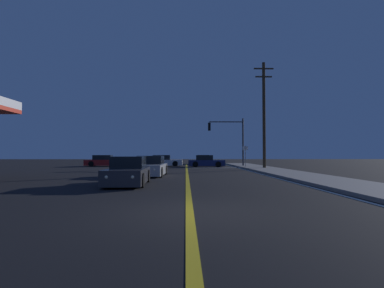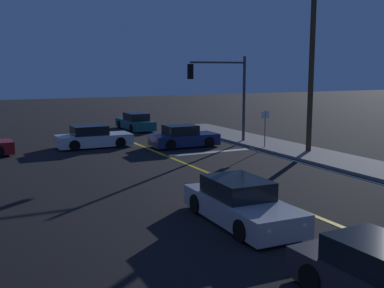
{
  "view_description": "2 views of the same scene",
  "coord_description": "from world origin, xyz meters",
  "px_view_note": "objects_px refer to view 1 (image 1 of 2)",
  "views": [
    {
      "loc": [
        -0.1,
        -7.56,
        1.45
      ],
      "look_at": [
        0.55,
        23.19,
        2.48
      ],
      "focal_mm": 28.24,
      "sensor_mm": 36.0,
      "label": 1
    },
    {
      "loc": [
        -10.2,
        0.77,
        4.71
      ],
      "look_at": [
        -1.81,
        17.57,
        1.75
      ],
      "focal_mm": 44.46,
      "sensor_mm": 36.0,
      "label": 2
    }
  ],
  "objects_px": {
    "car_following_oncoming_teal": "(203,160)",
    "traffic_signal_near_right": "(230,134)",
    "car_mid_block_charcoal": "(128,172)",
    "car_side_waiting_red": "(105,161)",
    "car_lead_oncoming_silver": "(151,167)",
    "car_parked_curb_white": "(163,161)",
    "street_sign_corner": "(245,153)",
    "utility_pole_right": "(264,113)",
    "car_far_approaching_navy": "(206,162)"
  },
  "relations": [
    {
      "from": "street_sign_corner",
      "to": "car_mid_block_charcoal",
      "type": "bearing_deg",
      "value": -117.99
    },
    {
      "from": "car_following_oncoming_teal",
      "to": "utility_pole_right",
      "type": "bearing_deg",
      "value": -71.43
    },
    {
      "from": "car_lead_oncoming_silver",
      "to": "traffic_signal_near_right",
      "type": "height_order",
      "value": "traffic_signal_near_right"
    },
    {
      "from": "car_far_approaching_navy",
      "to": "car_side_waiting_red",
      "type": "relative_size",
      "value": 0.9
    },
    {
      "from": "car_lead_oncoming_silver",
      "to": "car_parked_curb_white",
      "type": "distance_m",
      "value": 16.26
    },
    {
      "from": "car_side_waiting_red",
      "to": "car_parked_curb_white",
      "type": "distance_m",
      "value": 7.02
    },
    {
      "from": "car_parked_curb_white",
      "to": "street_sign_corner",
      "type": "distance_m",
      "value": 10.45
    },
    {
      "from": "car_parked_curb_white",
      "to": "street_sign_corner",
      "type": "relative_size",
      "value": 1.96
    },
    {
      "from": "car_mid_block_charcoal",
      "to": "car_parked_curb_white",
      "type": "distance_m",
      "value": 22.22
    },
    {
      "from": "car_lead_oncoming_silver",
      "to": "car_side_waiting_red",
      "type": "bearing_deg",
      "value": -63.48
    },
    {
      "from": "car_mid_block_charcoal",
      "to": "car_following_oncoming_teal",
      "type": "relative_size",
      "value": 0.92
    },
    {
      "from": "car_mid_block_charcoal",
      "to": "traffic_signal_near_right",
      "type": "height_order",
      "value": "traffic_signal_near_right"
    },
    {
      "from": "car_mid_block_charcoal",
      "to": "car_far_approaching_navy",
      "type": "height_order",
      "value": "same"
    },
    {
      "from": "street_sign_corner",
      "to": "car_lead_oncoming_silver",
      "type": "bearing_deg",
      "value": -128.22
    },
    {
      "from": "car_side_waiting_red",
      "to": "street_sign_corner",
      "type": "relative_size",
      "value": 2.01
    },
    {
      "from": "street_sign_corner",
      "to": "car_following_oncoming_teal",
      "type": "bearing_deg",
      "value": 106.84
    },
    {
      "from": "traffic_signal_near_right",
      "to": "street_sign_corner",
      "type": "distance_m",
      "value": 3.72
    },
    {
      "from": "traffic_signal_near_right",
      "to": "utility_pole_right",
      "type": "height_order",
      "value": "utility_pole_right"
    },
    {
      "from": "car_far_approaching_navy",
      "to": "car_side_waiting_red",
      "type": "bearing_deg",
      "value": -97.75
    },
    {
      "from": "traffic_signal_near_right",
      "to": "utility_pole_right",
      "type": "xyz_separation_m",
      "value": [
        2.58,
        -5.07,
        1.73
      ]
    },
    {
      "from": "car_mid_block_charcoal",
      "to": "car_far_approaching_navy",
      "type": "distance_m",
      "value": 20.55
    },
    {
      "from": "car_mid_block_charcoal",
      "to": "car_parked_curb_white",
      "type": "xyz_separation_m",
      "value": [
        0.05,
        22.22,
        0.0
      ]
    },
    {
      "from": "car_following_oncoming_teal",
      "to": "street_sign_corner",
      "type": "xyz_separation_m",
      "value": [
        3.7,
        -12.23,
        0.98
      ]
    },
    {
      "from": "car_following_oncoming_teal",
      "to": "street_sign_corner",
      "type": "distance_m",
      "value": 12.81
    },
    {
      "from": "car_following_oncoming_teal",
      "to": "car_mid_block_charcoal",
      "type": "bearing_deg",
      "value": -101.07
    },
    {
      "from": "car_lead_oncoming_silver",
      "to": "street_sign_corner",
      "type": "xyz_separation_m",
      "value": [
        8.59,
        10.91,
        0.98
      ]
    },
    {
      "from": "car_mid_block_charcoal",
      "to": "car_side_waiting_red",
      "type": "relative_size",
      "value": 0.93
    },
    {
      "from": "car_following_oncoming_teal",
      "to": "traffic_signal_near_right",
      "type": "height_order",
      "value": "traffic_signal_near_right"
    },
    {
      "from": "car_far_approaching_navy",
      "to": "car_side_waiting_red",
      "type": "distance_m",
      "value": 12.19
    },
    {
      "from": "car_parked_curb_white",
      "to": "traffic_signal_near_right",
      "type": "xyz_separation_m",
      "value": [
        7.74,
        -2.55,
        3.12
      ]
    },
    {
      "from": "car_mid_block_charcoal",
      "to": "utility_pole_right",
      "type": "relative_size",
      "value": 0.42
    },
    {
      "from": "car_following_oncoming_teal",
      "to": "traffic_signal_near_right",
      "type": "relative_size",
      "value": 0.85
    },
    {
      "from": "street_sign_corner",
      "to": "car_parked_curb_white",
      "type": "bearing_deg",
      "value": 149.05
    },
    {
      "from": "car_mid_block_charcoal",
      "to": "traffic_signal_near_right",
      "type": "bearing_deg",
      "value": -113.25
    },
    {
      "from": "car_far_approaching_navy",
      "to": "car_lead_oncoming_silver",
      "type": "xyz_separation_m",
      "value": [
        -4.68,
        -13.95,
        0.0
      ]
    },
    {
      "from": "car_side_waiting_red",
      "to": "traffic_signal_near_right",
      "type": "xyz_separation_m",
      "value": [
        14.75,
        -2.2,
        3.12
      ]
    },
    {
      "from": "car_far_approaching_navy",
      "to": "utility_pole_right",
      "type": "bearing_deg",
      "value": 46.48
    },
    {
      "from": "street_sign_corner",
      "to": "traffic_signal_near_right",
      "type": "bearing_deg",
      "value": 112.9
    },
    {
      "from": "car_following_oncoming_teal",
      "to": "car_side_waiting_red",
      "type": "xyz_separation_m",
      "value": [
        -12.23,
        -7.23,
        -0.0
      ]
    },
    {
      "from": "car_following_oncoming_teal",
      "to": "car_lead_oncoming_silver",
      "type": "xyz_separation_m",
      "value": [
        -4.89,
        -23.14,
        0.0
      ]
    },
    {
      "from": "car_mid_block_charcoal",
      "to": "car_lead_oncoming_silver",
      "type": "relative_size",
      "value": 0.91
    },
    {
      "from": "utility_pole_right",
      "to": "traffic_signal_near_right",
      "type": "bearing_deg",
      "value": 117.01
    },
    {
      "from": "car_lead_oncoming_silver",
      "to": "utility_pole_right",
      "type": "distance_m",
      "value": 14.07
    },
    {
      "from": "car_mid_block_charcoal",
      "to": "car_lead_oncoming_silver",
      "type": "distance_m",
      "value": 5.97
    },
    {
      "from": "car_side_waiting_red",
      "to": "car_parked_curb_white",
      "type": "xyz_separation_m",
      "value": [
        7.02,
        0.35,
        0.0
      ]
    },
    {
      "from": "car_parked_curb_white",
      "to": "car_side_waiting_red",
      "type": "bearing_deg",
      "value": -86.63
    },
    {
      "from": "car_side_waiting_red",
      "to": "car_parked_curb_white",
      "type": "relative_size",
      "value": 1.03
    },
    {
      "from": "utility_pole_right",
      "to": "car_following_oncoming_teal",
      "type": "bearing_deg",
      "value": 109.39
    },
    {
      "from": "car_far_approaching_navy",
      "to": "car_lead_oncoming_silver",
      "type": "height_order",
      "value": "same"
    },
    {
      "from": "car_following_oncoming_teal",
      "to": "traffic_signal_near_right",
      "type": "bearing_deg",
      "value": -75.86
    }
  ]
}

